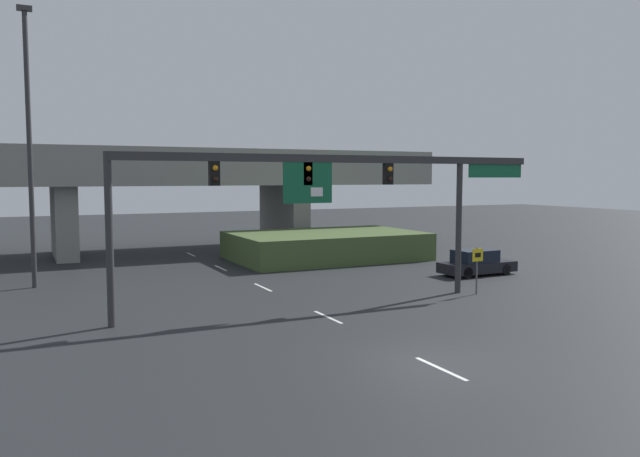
{
  "coord_description": "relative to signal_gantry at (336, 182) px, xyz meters",
  "views": [
    {
      "loc": [
        -10.72,
        -15.16,
        5.52
      ],
      "look_at": [
        0.0,
        7.2,
        3.45
      ],
      "focal_mm": 35.0,
      "sensor_mm": 36.0,
      "label": 1
    }
  ],
  "objects": [
    {
      "name": "ground_plane",
      "position": [
        -1.36,
        -8.46,
        -5.31
      ],
      "size": [
        160.0,
        160.0,
        0.0
      ],
      "primitive_type": "plane",
      "color": "black"
    },
    {
      "name": "lane_markings",
      "position": [
        -1.36,
        5.34,
        -5.3
      ],
      "size": [
        0.14,
        31.68,
        0.01
      ],
      "color": "silver",
      "rests_on": "ground"
    },
    {
      "name": "signal_gantry",
      "position": [
        0.0,
        0.0,
        0.0
      ],
      "size": [
        19.71,
        0.44,
        6.43
      ],
      "color": "#2D2D30",
      "rests_on": "ground"
    },
    {
      "name": "speed_limit_sign",
      "position": [
        7.07,
        -0.72,
        -3.86
      ],
      "size": [
        0.6,
        0.11,
        2.21
      ],
      "color": "#4C4C4C",
      "rests_on": "ground"
    },
    {
      "name": "highway_light_pole_near",
      "position": [
        -11.64,
        10.22,
        1.92
      ],
      "size": [
        0.7,
        0.36,
        13.71
      ],
      "color": "#2D2D30",
      "rests_on": "ground"
    },
    {
      "name": "overpass_bridge",
      "position": [
        -1.36,
        22.41,
        -0.01
      ],
      "size": [
        38.41,
        9.14,
        7.48
      ],
      "color": "gray",
      "rests_on": "ground"
    },
    {
      "name": "grass_embankment",
      "position": [
        6.25,
        13.72,
        -4.41
      ],
      "size": [
        12.31,
        7.95,
        1.79
      ],
      "color": "#42562D",
      "rests_on": "ground"
    },
    {
      "name": "parked_sedan_near_right",
      "position": [
        10.88,
        3.91,
        -4.65
      ],
      "size": [
        4.45,
        1.86,
        1.43
      ],
      "rotation": [
        0.0,
        0.0,
        0.02
      ],
      "color": "black",
      "rests_on": "ground"
    }
  ]
}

